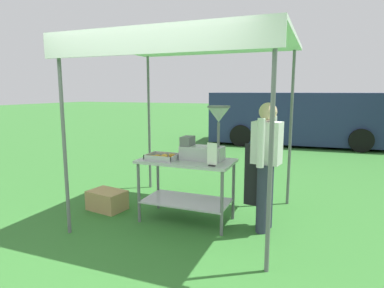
% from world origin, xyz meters
% --- Properties ---
extents(ground_plane, '(70.00, 70.00, 0.00)m').
position_xyz_m(ground_plane, '(0.00, 6.00, 0.00)').
color(ground_plane, '#33702D').
extents(stall_canopy, '(2.63, 2.30, 2.39)m').
position_xyz_m(stall_canopy, '(0.18, 0.99, 2.29)').
color(stall_canopy, slate).
rests_on(stall_canopy, ground).
extents(donut_cart, '(1.25, 0.66, 0.85)m').
position_xyz_m(donut_cart, '(0.18, 0.89, 0.63)').
color(donut_cart, '#B7B7BC').
rests_on(donut_cart, ground).
extents(donut_tray, '(0.40, 0.32, 0.07)m').
position_xyz_m(donut_tray, '(-0.13, 0.80, 0.87)').
color(donut_tray, '#B7B7BC').
rests_on(donut_tray, donut_cart).
extents(donut_fryer, '(0.65, 0.29, 0.72)m').
position_xyz_m(donut_fryer, '(0.43, 0.97, 1.12)').
color(donut_fryer, '#B7B7BC').
rests_on(donut_fryer, donut_cart).
extents(menu_sign, '(0.13, 0.05, 0.28)m').
position_xyz_m(menu_sign, '(0.61, 0.66, 0.97)').
color(menu_sign, black).
rests_on(menu_sign, donut_cart).
extents(vendor, '(0.46, 0.54, 1.61)m').
position_xyz_m(vendor, '(1.20, 0.98, 0.90)').
color(vendor, '#2D3347').
rests_on(vendor, ground).
extents(supply_crate, '(0.58, 0.45, 0.29)m').
position_xyz_m(supply_crate, '(-1.08, 0.84, 0.14)').
color(supply_crate, tan).
rests_on(supply_crate, ground).
extents(van_navy, '(5.72, 2.38, 1.69)m').
position_xyz_m(van_navy, '(1.15, 8.24, 0.88)').
color(van_navy, navy).
rests_on(van_navy, ground).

